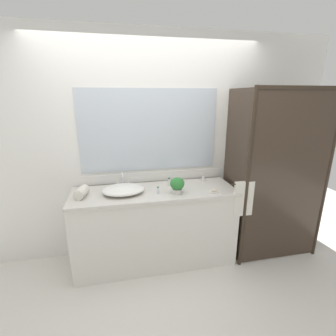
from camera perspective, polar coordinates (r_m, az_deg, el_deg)
The scene contains 12 objects.
ground_plane at distance 3.14m, azimuth -2.86°, elevation -20.70°, with size 8.00×8.00×0.00m, color silver.
wall_back_with_mirror at distance 2.90m, azimuth -4.29°, elevation 4.67°, with size 4.40×0.06×2.60m.
vanity_cabinet at distance 2.90m, azimuth -3.02°, elevation -13.49°, with size 1.80×0.58×0.90m.
shower_enclosure at distance 2.95m, azimuth 22.68°, elevation -2.26°, with size 1.20×0.59×2.00m.
sink_basin at distance 2.64m, azimuth -10.44°, elevation -4.98°, with size 0.45×0.34×0.09m, color white.
faucet at distance 2.81m, azimuth -10.57°, elevation -3.30°, with size 0.17×0.16×0.17m.
potted_plant at distance 2.59m, azimuth 2.17°, elevation -3.97°, with size 0.15×0.15×0.18m.
soap_dish at distance 2.69m, azimuth 10.67°, elevation -5.31°, with size 0.10×0.07×0.04m.
amenity_bottle_lotion at distance 2.59m, azimuth -2.36°, elevation -5.28°, with size 0.02×0.02×0.08m.
amenity_bottle_shampoo at distance 2.82m, azimuth 0.23°, elevation -3.29°, with size 0.03×0.03×0.09m.
amenity_bottle_body_wash at distance 3.01m, azimuth 8.25°, elevation -2.34°, with size 0.03×0.03×0.08m.
rolled_towel_near_edge at distance 2.66m, azimuth -19.56°, elevation -5.35°, with size 0.11×0.11×0.18m, color silver.
Camera 1 is at (-0.36, -2.48, 1.90)m, focal length 26.06 mm.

